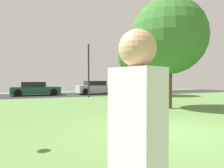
% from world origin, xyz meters
% --- Properties ---
extents(ground_plane, '(44.00, 44.00, 0.00)m').
position_xyz_m(ground_plane, '(0.00, 0.00, 0.00)').
color(ground_plane, '#5B8442').
extents(road_strip, '(44.00, 6.40, 0.01)m').
position_xyz_m(road_strip, '(0.00, 16.00, 0.00)').
color(road_strip, '#28282B').
rests_on(road_strip, ground_plane).
extents(oak_tree_right, '(3.91, 3.91, 5.69)m').
position_xyz_m(oak_tree_right, '(3.09, 3.89, 3.72)').
color(oak_tree_right, brown).
rests_on(oak_tree_right, ground_plane).
extents(maple_tree_near, '(3.89, 3.89, 5.64)m').
position_xyz_m(maple_tree_near, '(6.16, 12.20, 3.68)').
color(maple_tree_near, brown).
rests_on(maple_tree_near, ground_plane).
extents(person_thrower, '(0.31, 0.37, 1.81)m').
position_xyz_m(person_thrower, '(-3.23, -3.77, 1.01)').
color(person_thrower, '#2D334C').
rests_on(person_thrower, ground_plane).
extents(parked_car_green, '(4.40, 1.98, 1.28)m').
position_xyz_m(parked_car_green, '(-2.75, 16.11, 0.60)').
color(parked_car_green, '#195633').
rests_on(parked_car_green, ground_plane).
extents(parked_car_silver, '(4.14, 2.03, 1.36)m').
position_xyz_m(parked_car_silver, '(3.23, 15.77, 0.64)').
color(parked_car_silver, '#B7B7BC').
rests_on(parked_car_silver, ground_plane).
extents(parked_car_grey, '(4.49, 1.98, 1.34)m').
position_xyz_m(parked_car_grey, '(9.21, 16.12, 0.63)').
color(parked_car_grey, slate).
rests_on(parked_car_grey, ground_plane).
extents(street_lamp_post, '(0.14, 0.14, 4.50)m').
position_xyz_m(street_lamp_post, '(1.30, 12.20, 2.25)').
color(street_lamp_post, '#2D2D33').
rests_on(street_lamp_post, ground_plane).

